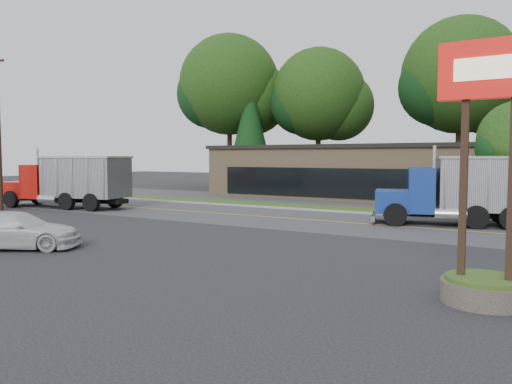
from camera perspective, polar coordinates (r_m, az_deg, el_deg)
ground at (r=19.28m, az=-7.35°, el=-5.98°), size 140.00×140.00×0.00m
road at (r=26.83m, az=4.73°, el=-3.13°), size 60.00×8.00×0.02m
center_line at (r=26.83m, az=4.73°, el=-3.13°), size 60.00×0.12×0.01m
curb at (r=30.62m, az=8.24°, el=-2.26°), size 60.00×0.30×0.12m
grass_verge at (r=32.28m, az=9.48°, el=-1.95°), size 60.00×3.40×0.03m
far_parking at (r=36.95m, az=12.36°, el=-1.23°), size 60.00×7.00×0.02m
strip_mall at (r=42.03m, az=17.63°, el=2.03°), size 32.00×12.00×4.00m
bilo_sign at (r=12.48m, az=24.81°, el=-2.43°), size 2.20×1.90×5.95m
tree_far_a at (r=57.15m, az=-2.83°, el=11.59°), size 11.91×11.21×16.98m
tree_far_b at (r=53.90m, az=7.37°, el=10.50°), size 10.35×9.74×14.77m
tree_far_c at (r=50.04m, az=22.55°, el=11.62°), size 11.20×10.54×15.98m
evergreen_left at (r=52.87m, az=-0.66°, el=7.29°), size 5.06×5.06×11.50m
dump_truck_red at (r=34.51m, az=-20.46°, el=1.25°), size 9.42×4.06×3.36m
dump_truck_blue at (r=26.10m, az=22.38°, el=0.35°), size 7.55×4.37×3.36m
rally_car at (r=20.24m, az=-25.75°, el=-3.96°), size 4.90×4.04×1.34m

